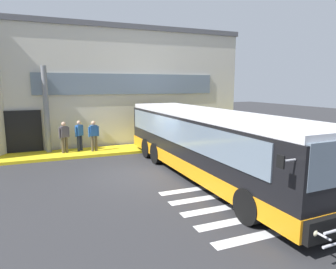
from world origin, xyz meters
TOP-DOWN VIEW (x-y plane):
  - ground_plane at (0.00, 0.00)m, footprint 80.00×90.00m
  - bay_paint_stripes at (2.00, -4.20)m, footprint 4.40×3.96m
  - terminal_building at (-0.67, 11.53)m, footprint 18.69×13.80m
  - boarding_curb at (0.00, 4.80)m, footprint 20.89×2.00m
  - entry_support_column at (-3.76, 5.40)m, footprint 0.28×0.28m
  - bus_main_foreground at (2.31, -1.22)m, footprint 3.02×12.39m
  - passenger_near_column at (-2.96, 4.82)m, footprint 0.55×0.35m
  - passenger_by_doorway at (-2.16, 5.08)m, footprint 0.47×0.42m
  - passenger_at_curb_edge at (-1.44, 4.66)m, footprint 0.58×0.27m

SIDE VIEW (x-z plane):
  - ground_plane at x=0.00m, z-range -0.02..0.00m
  - bay_paint_stripes at x=2.00m, z-range 0.00..0.01m
  - boarding_curb at x=0.00m, z-range 0.00..0.15m
  - passenger_near_column at x=-2.96m, z-range 0.24..1.92m
  - passenger_by_doorway at x=-2.16m, z-range 0.24..1.92m
  - passenger_at_curb_edge at x=-1.44m, z-range 0.24..1.92m
  - bus_main_foreground at x=2.31m, z-range -0.01..2.69m
  - entry_support_column at x=-3.76m, z-range 0.15..4.74m
  - terminal_building at x=-0.67m, z-range -0.01..7.27m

